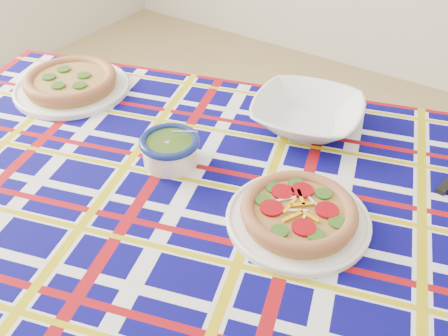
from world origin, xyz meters
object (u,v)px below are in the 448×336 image
Objects in this scene: dining_table at (220,229)px; main_focaccia_plate at (299,211)px; pesto_bowl at (170,148)px; serving_bowl at (307,114)px.

main_focaccia_plate is (0.15, 0.04, 0.10)m from dining_table.
pesto_bowl is (-0.32, 0.01, 0.01)m from main_focaccia_plate.
main_focaccia_plate is at bearing -3.04° from dining_table.
dining_table is 6.21× the size of main_focaccia_plate.
pesto_bowl reaches higher than serving_bowl.
serving_bowl reaches higher than main_focaccia_plate.
dining_table is at bearing -166.10° from main_focaccia_plate.
dining_table is at bearing -92.56° from serving_bowl.
pesto_bowl is at bearing -121.12° from serving_bowl.
main_focaccia_plate is at bearing -65.79° from serving_bowl.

